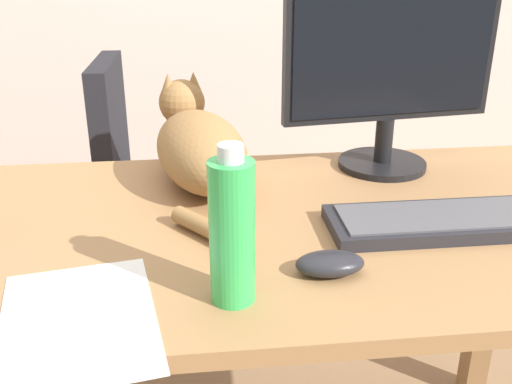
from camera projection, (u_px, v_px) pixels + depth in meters
desk at (293, 272)px, 1.16m from camera, size 1.31×0.74×0.73m
office_chair at (161, 217)px, 1.96m from camera, size 0.48×0.48×0.89m
monitor at (390, 69)px, 1.29m from camera, size 0.48×0.20×0.41m
keyboard at (449, 221)px, 1.09m from camera, size 0.44×0.15×0.03m
cat at (198, 144)px, 1.28m from camera, size 0.24×0.61×0.20m
computer_mouse at (330, 264)px, 0.94m from camera, size 0.11×0.06×0.04m
paper_sheet at (78, 320)px, 0.83m from camera, size 0.26×0.33×0.00m
spray_bottle at (232, 231)px, 0.84m from camera, size 0.07×0.07×0.24m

